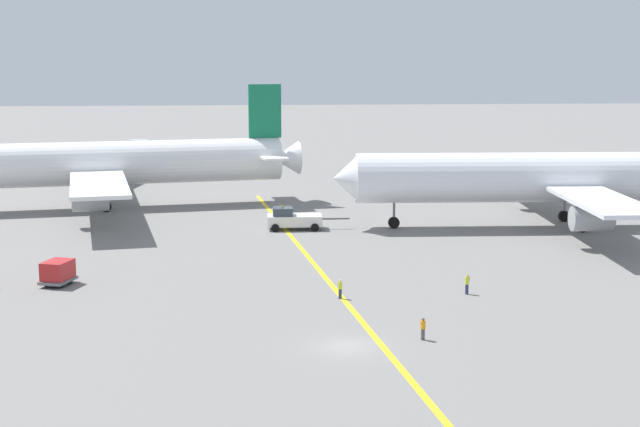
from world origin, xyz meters
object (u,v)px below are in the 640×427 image
object	(u,v)px
ground_crew_wing_walker_right	(340,289)
airliner_being_pushed	(551,178)
ground_crew_marshaller_foreground	(467,284)
jet_bridge	(123,156)
gse_container_dolly_flat	(58,272)
ground_crew_ramp_agent_by_cones	(423,328)
airliner_at_gate_left	(78,165)
pushback_tug	(293,219)

from	to	relation	value
ground_crew_wing_walker_right	airliner_being_pushed	bearing A→B (deg)	47.77
ground_crew_marshaller_foreground	jet_bridge	size ratio (longest dim) A/B	0.07
gse_container_dolly_flat	ground_crew_ramp_agent_by_cones	size ratio (longest dim) A/B	2.34
airliner_at_gate_left	gse_container_dolly_flat	xyz separation A→B (m)	(4.91, -41.19, -4.55)
gse_container_dolly_flat	ground_crew_marshaller_foreground	size ratio (longest dim) A/B	2.18
airliner_at_gate_left	ground_crew_ramp_agent_by_cones	distance (m)	68.46
gse_container_dolly_flat	ground_crew_marshaller_foreground	world-z (taller)	gse_container_dolly_flat
airliner_at_gate_left	jet_bridge	bearing A→B (deg)	84.72
airliner_at_gate_left	airliner_being_pushed	distance (m)	58.98
ground_crew_marshaller_foreground	ground_crew_wing_walker_right	bearing A→B (deg)	-176.92
ground_crew_marshaller_foreground	jet_bridge	xyz separation A→B (m)	(-37.17, 73.58, 3.07)
airliner_at_gate_left	pushback_tug	size ratio (longest dim) A/B	6.23
airliner_being_pushed	gse_container_dolly_flat	bearing A→B (deg)	-155.29
gse_container_dolly_flat	airliner_at_gate_left	bearing A→B (deg)	96.79
ground_crew_wing_walker_right	jet_bridge	xyz separation A→B (m)	(-26.45, 74.16, 3.13)
airliner_being_pushed	pushback_tug	distance (m)	30.02
airliner_being_pushed	pushback_tug	bearing A→B (deg)	178.10
pushback_tug	ground_crew_wing_walker_right	world-z (taller)	pushback_tug
jet_bridge	airliner_being_pushed	bearing A→B (deg)	-39.21
airliner_being_pushed	ground_crew_ramp_agent_by_cones	size ratio (longest dim) A/B	31.09
airliner_being_pushed	ground_crew_marshaller_foreground	bearing A→B (deg)	-119.40
ground_crew_marshaller_foreground	pushback_tug	bearing A→B (deg)	112.94
pushback_tug	ground_crew_marshaller_foreground	world-z (taller)	pushback_tug
airliner_being_pushed	airliner_at_gate_left	bearing A→B (deg)	162.70
pushback_tug	jet_bridge	bearing A→B (deg)	119.40
airliner_being_pushed	ground_crew_ramp_agent_by_cones	bearing A→B (deg)	-118.49
gse_container_dolly_flat	jet_bridge	size ratio (longest dim) A/B	0.16
airliner_being_pushed	ground_crew_wing_walker_right	world-z (taller)	airliner_being_pushed
gse_container_dolly_flat	ground_crew_ramp_agent_by_cones	world-z (taller)	gse_container_dolly_flat
airliner_being_pushed	gse_container_dolly_flat	xyz separation A→B (m)	(-51.40, -23.65, -4.54)
gse_container_dolly_flat	jet_bridge	xyz separation A→B (m)	(-2.47, 67.60, 2.79)
gse_container_dolly_flat	jet_bridge	bearing A→B (deg)	92.09
airliner_being_pushed	jet_bridge	world-z (taller)	airliner_being_pushed
ground_crew_marshaller_foreground	ground_crew_ramp_agent_by_cones	world-z (taller)	ground_crew_marshaller_foreground
airliner_at_gate_left	airliner_being_pushed	xyz separation A→B (m)	(56.31, -17.54, -0.01)
airliner_at_gate_left	pushback_tug	distance (m)	31.70
pushback_tug	airliner_being_pushed	bearing A→B (deg)	-1.90
airliner_being_pushed	ground_crew_wing_walker_right	xyz separation A→B (m)	(-27.42, -30.21, -4.88)
airliner_being_pushed	gse_container_dolly_flat	size ratio (longest dim) A/B	13.30
airliner_being_pushed	pushback_tug	xyz separation A→B (m)	(-29.66, 0.98, -4.51)
ground_crew_ramp_agent_by_cones	ground_crew_wing_walker_right	bearing A→B (deg)	111.66
ground_crew_wing_walker_right	ground_crew_ramp_agent_by_cones	bearing A→B (deg)	-68.34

